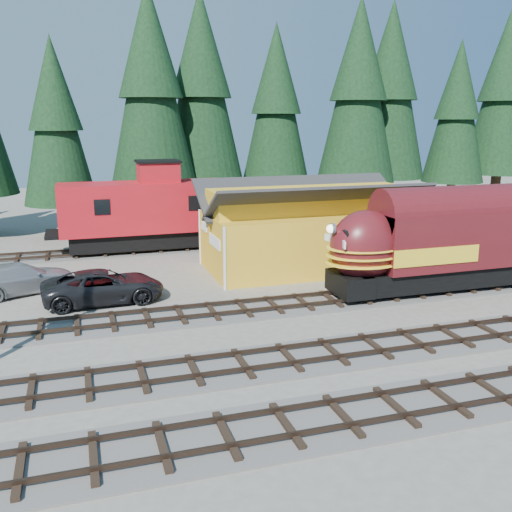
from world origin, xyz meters
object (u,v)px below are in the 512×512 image
object	(u,v)px
pickup_truck_a	(104,286)
pickup_truck_b	(20,278)
depot	(309,219)
locomotive	(457,244)
caboose	(144,211)

from	to	relation	value
pickup_truck_a	pickup_truck_b	size ratio (longest dim) A/B	1.06
depot	pickup_truck_b	distance (m)	16.33
locomotive	caboose	bearing A→B (deg)	135.91
locomotive	caboose	xyz separation A→B (m)	(-14.45, 14.00, 0.34)
depot	locomotive	size ratio (longest dim) A/B	0.84
caboose	pickup_truck_b	size ratio (longest dim) A/B	1.98
depot	pickup_truck_a	world-z (taller)	depot
depot	pickup_truck_b	xyz separation A→B (m)	(-16.18, -0.35, -2.16)
caboose	pickup_truck_b	world-z (taller)	caboose
pickup_truck_b	pickup_truck_a	bearing A→B (deg)	-148.42
caboose	pickup_truck_b	distance (m)	10.94
depot	pickup_truck_b	size ratio (longest dim) A/B	2.32
depot	pickup_truck_a	size ratio (longest dim) A/B	2.20
depot	caboose	xyz separation A→B (m)	(-8.83, 7.50, -0.18)
caboose	locomotive	bearing A→B (deg)	-44.09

